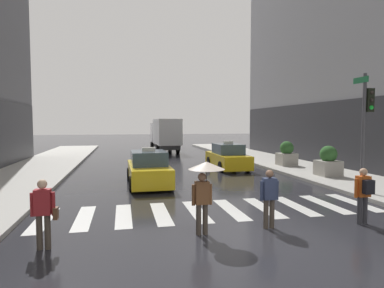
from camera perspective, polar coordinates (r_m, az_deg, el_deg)
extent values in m
plane|color=#26262B|center=(8.61, 9.53, -16.43)|extent=(160.00, 160.00, 0.00)
cube|color=silver|center=(11.18, -24.51, -11.95)|extent=(0.50, 2.80, 0.01)
cube|color=silver|center=(10.99, -18.25, -12.08)|extent=(0.50, 2.80, 0.01)
cube|color=silver|center=(10.92, -11.83, -12.07)|extent=(0.50, 2.80, 0.01)
cube|color=silver|center=(10.98, -5.42, -11.92)|extent=(0.50, 2.80, 0.01)
cube|color=silver|center=(11.18, 0.83, -11.62)|extent=(0.50, 2.80, 0.01)
cube|color=silver|center=(11.49, 6.79, -11.22)|extent=(0.50, 2.80, 0.01)
cube|color=silver|center=(11.92, 12.35, -10.73)|extent=(0.50, 2.80, 0.01)
cube|color=silver|center=(12.45, 17.47, -10.20)|extent=(0.50, 2.80, 0.01)
cube|color=silver|center=(13.07, 22.12, -9.64)|extent=(0.50, 2.80, 0.01)
cube|color=silver|center=(13.77, 26.31, -9.08)|extent=(0.50, 2.80, 0.01)
cube|color=#2D2D33|center=(22.03, 25.65, 1.34)|extent=(0.10, 31.36, 4.40)
cylinder|color=#47474C|center=(14.99, 27.66, 1.71)|extent=(0.14, 0.14, 4.80)
cube|color=black|center=(15.16, 28.45, 6.72)|extent=(0.30, 0.26, 0.95)
sphere|color=#28231E|center=(15.07, 28.84, 7.87)|extent=(0.17, 0.17, 0.17)
sphere|color=#28231E|center=(15.05, 28.80, 6.73)|extent=(0.17, 0.17, 0.17)
sphere|color=green|center=(15.04, 28.77, 5.59)|extent=(0.17, 0.17, 0.17)
cube|color=#196638|center=(15.20, 27.32, 9.87)|extent=(0.04, 0.84, 0.24)
cube|color=yellow|center=(15.86, -7.59, -5.04)|extent=(1.88, 4.53, 0.84)
cube|color=#384C5B|center=(15.67, -7.58, -2.42)|extent=(1.64, 2.13, 0.64)
cube|color=silver|center=(15.63, -7.59, -0.92)|extent=(0.60, 0.25, 0.18)
cylinder|color=black|center=(17.17, -10.87, -5.19)|extent=(0.23, 0.66, 0.66)
cylinder|color=black|center=(17.32, -5.18, -5.06)|extent=(0.23, 0.66, 0.66)
cylinder|color=black|center=(14.51, -10.46, -6.81)|extent=(0.23, 0.66, 0.66)
cylinder|color=black|center=(14.69, -3.73, -6.63)|extent=(0.23, 0.66, 0.66)
cube|color=#F2EAB2|center=(18.05, -10.27, -3.87)|extent=(0.20, 0.04, 0.14)
cube|color=#F2EAB2|center=(18.16, -6.29, -3.79)|extent=(0.20, 0.04, 0.14)
cube|color=yellow|center=(21.30, 6.20, -2.81)|extent=(1.80, 4.50, 0.84)
cube|color=#384C5B|center=(21.14, 6.30, -0.84)|extent=(1.60, 2.10, 0.64)
cube|color=silver|center=(21.11, 6.30, 0.27)|extent=(0.60, 0.24, 0.18)
cylinder|color=black|center=(22.37, 3.03, -3.08)|extent=(0.22, 0.66, 0.66)
cylinder|color=black|center=(22.87, 7.18, -2.95)|extent=(0.22, 0.66, 0.66)
cylinder|color=black|center=(19.80, 5.05, -3.96)|extent=(0.22, 0.66, 0.66)
cylinder|color=black|center=(20.36, 9.67, -3.79)|extent=(0.22, 0.66, 0.66)
cube|color=#F2EAB2|center=(23.28, 2.98, -2.14)|extent=(0.20, 0.04, 0.14)
cube|color=#F2EAB2|center=(23.64, 5.94, -2.06)|extent=(0.20, 0.04, 0.14)
cube|color=#2D2D2D|center=(33.60, -4.65, -0.28)|extent=(2.00, 6.65, 0.40)
cube|color=silver|center=(36.80, -5.47, 2.00)|extent=(2.15, 1.86, 2.10)
cube|color=#384C5B|center=(37.70, -5.68, 2.60)|extent=(1.89, 0.10, 0.95)
cube|color=silver|center=(32.65, -4.41, 2.15)|extent=(2.35, 4.87, 2.50)
cylinder|color=black|center=(36.54, -6.96, -0.30)|extent=(0.31, 0.91, 0.90)
cylinder|color=black|center=(36.83, -3.87, -0.25)|extent=(0.31, 0.91, 0.90)
cylinder|color=black|center=(32.05, -6.00, -0.84)|extent=(0.31, 0.91, 0.90)
cylinder|color=black|center=(32.38, -2.49, -0.78)|extent=(0.31, 0.91, 0.90)
cylinder|color=#473D33|center=(8.86, 1.16, -13.00)|extent=(0.14, 0.14, 0.82)
cylinder|color=#473D33|center=(8.90, 2.32, -12.93)|extent=(0.14, 0.14, 0.82)
cube|color=brown|center=(8.70, 1.75, -8.48)|extent=(0.36, 0.24, 0.60)
sphere|color=#9E7051|center=(8.62, 1.75, -5.75)|extent=(0.22, 0.22, 0.22)
cylinder|color=brown|center=(8.66, 0.25, -8.88)|extent=(0.09, 0.09, 0.55)
cylinder|color=brown|center=(8.77, 3.22, -8.73)|extent=(0.09, 0.09, 0.55)
cylinder|color=#4C4C4C|center=(8.67, 2.53, -6.51)|extent=(0.02, 0.02, 1.00)
cone|color=gray|center=(8.61, 2.53, -3.75)|extent=(0.96, 0.96, 0.20)
cylinder|color=#333338|center=(10.87, 27.14, -10.26)|extent=(0.14, 0.14, 0.82)
cylinder|color=#333338|center=(10.98, 27.88, -10.14)|extent=(0.14, 0.14, 0.82)
cube|color=#BF5119|center=(10.79, 27.63, -6.53)|extent=(0.36, 0.24, 0.60)
sphere|color=tan|center=(10.72, 27.69, -4.32)|extent=(0.22, 0.22, 0.22)
cylinder|color=#BF5119|center=(10.65, 26.66, -6.90)|extent=(0.09, 0.09, 0.55)
cylinder|color=#BF5119|center=(10.94, 28.55, -6.68)|extent=(0.09, 0.09, 0.55)
cube|color=black|center=(10.62, 28.39, -6.60)|extent=(0.28, 0.18, 0.40)
cylinder|color=#473D33|center=(8.66, -25.03, -13.75)|extent=(0.14, 0.14, 0.82)
cylinder|color=#473D33|center=(8.62, -23.83, -13.80)|extent=(0.14, 0.14, 0.82)
cube|color=maroon|center=(8.46, -24.56, -9.17)|extent=(0.36, 0.24, 0.60)
sphere|color=beige|center=(8.37, -24.64, -6.37)|extent=(0.22, 0.22, 0.22)
cylinder|color=maroon|center=(8.52, -26.08, -9.46)|extent=(0.09, 0.09, 0.55)
cylinder|color=maroon|center=(8.42, -23.00, -9.54)|extent=(0.09, 0.09, 0.55)
cube|color=brown|center=(8.46, -22.62, -11.06)|extent=(0.10, 0.20, 0.28)
cylinder|color=#473D33|center=(9.60, 12.75, -11.78)|extent=(0.14, 0.14, 0.82)
cylinder|color=#473D33|center=(9.67, 13.74, -11.68)|extent=(0.14, 0.14, 0.82)
cube|color=#2D3856|center=(9.47, 13.31, -7.58)|extent=(0.36, 0.24, 0.60)
sphere|color=brown|center=(9.40, 13.35, -5.07)|extent=(0.22, 0.22, 0.22)
cylinder|color=#2D3856|center=(9.39, 12.03, -7.98)|extent=(0.09, 0.09, 0.55)
cylinder|color=#2D3856|center=(9.58, 14.56, -7.78)|extent=(0.09, 0.09, 0.55)
cube|color=#A8A399|center=(18.97, 22.61, -3.89)|extent=(1.10, 1.10, 0.80)
sphere|color=#33662D|center=(18.89, 22.66, -1.64)|extent=(0.90, 0.90, 0.90)
cube|color=#A8A399|center=(22.69, 16.14, -2.56)|extent=(1.10, 1.10, 0.80)
sphere|color=#33662D|center=(22.62, 16.17, -0.67)|extent=(0.90, 0.90, 0.90)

